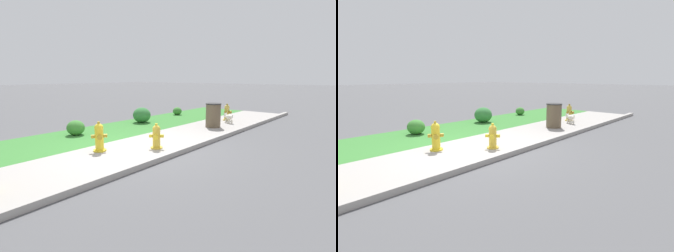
% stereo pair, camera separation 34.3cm
% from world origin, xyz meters
% --- Properties ---
extents(ground_plane, '(120.00, 120.00, 0.00)m').
position_xyz_m(ground_plane, '(0.00, 0.00, 0.00)').
color(ground_plane, '#515154').
extents(sidewalk_pavement, '(18.00, 2.11, 0.01)m').
position_xyz_m(sidewalk_pavement, '(0.00, 0.00, 0.01)').
color(sidewalk_pavement, '#9E9993').
rests_on(sidewalk_pavement, ground).
extents(grass_verge, '(18.00, 2.54, 0.01)m').
position_xyz_m(grass_verge, '(0.00, 2.32, 0.00)').
color(grass_verge, '#387A33').
rests_on(grass_verge, ground).
extents(street_curb, '(18.00, 0.16, 0.12)m').
position_xyz_m(street_curb, '(0.00, -1.13, 0.06)').
color(street_curb, '#9E9993').
rests_on(street_curb, ground).
extents(fire_hydrant_near_corner, '(0.37, 0.36, 0.75)m').
position_xyz_m(fire_hydrant_near_corner, '(-0.71, 0.51, 0.36)').
color(fire_hydrant_near_corner, yellow).
rests_on(fire_hydrant_near_corner, ground).
extents(fire_hydrant_by_grass_verge, '(0.39, 0.36, 0.71)m').
position_xyz_m(fire_hydrant_by_grass_verge, '(5.51, 0.27, 0.34)').
color(fire_hydrant_by_grass_verge, gold).
rests_on(fire_hydrant_by_grass_verge, ground).
extents(fire_hydrant_far_end, '(0.35, 0.35, 0.66)m').
position_xyz_m(fire_hydrant_far_end, '(0.37, -0.40, 0.31)').
color(fire_hydrant_far_end, gold).
rests_on(fire_hydrant_far_end, ground).
extents(small_white_dog, '(0.35, 0.50, 0.42)m').
position_xyz_m(small_white_dog, '(4.96, -0.08, 0.25)').
color(small_white_dog, silver).
rests_on(small_white_dog, ground).
extents(trash_bin, '(0.57, 0.57, 0.87)m').
position_xyz_m(trash_bin, '(3.85, -0.04, 0.44)').
color(trash_bin, brown).
rests_on(trash_bin, ground).
extents(shrub_bush_far_verge, '(0.56, 0.56, 0.47)m').
position_xyz_m(shrub_bush_far_verge, '(-0.08, 2.62, 0.24)').
color(shrub_bush_far_verge, '#3D7F33').
rests_on(shrub_bush_far_verge, ground).
extents(shrub_bush_mid_verge, '(0.71, 0.71, 0.61)m').
position_xyz_m(shrub_bush_mid_verge, '(2.89, 2.68, 0.30)').
color(shrub_bush_mid_verge, '#337538').
rests_on(shrub_bush_mid_verge, ground).
extents(shrub_bush_near_lamp, '(0.43, 0.43, 0.37)m').
position_xyz_m(shrub_bush_near_lamp, '(5.51, 2.90, 0.18)').
color(shrub_bush_near_lamp, '#3D7F33').
rests_on(shrub_bush_near_lamp, ground).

